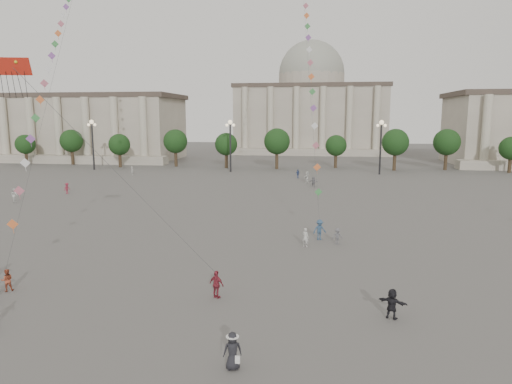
# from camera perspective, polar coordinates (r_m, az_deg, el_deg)

# --- Properties ---
(ground) EXTENTS (360.00, 360.00, 0.00)m
(ground) POSITION_cam_1_polar(r_m,az_deg,el_deg) (25.04, -0.16, -17.36)
(ground) COLOR #565350
(ground) RESTS_ON ground
(hall_west) EXTENTS (84.00, 26.22, 17.20)m
(hall_west) POSITION_cam_1_polar(r_m,az_deg,el_deg) (139.93, -26.25, 7.26)
(hall_west) COLOR gray
(hall_west) RESTS_ON ground
(hall_central) EXTENTS (48.30, 34.30, 35.50)m
(hall_central) POSITION_cam_1_polar(r_m,az_deg,el_deg) (151.42, 6.85, 10.43)
(hall_central) COLOR gray
(hall_central) RESTS_ON ground
(tree_row) EXTENTS (137.12, 5.12, 8.00)m
(tree_row) POSITION_cam_1_polar(r_m,az_deg,el_deg) (100.36, 6.15, 5.97)
(tree_row) COLOR #332519
(tree_row) RESTS_ON ground
(lamp_post_far_west) EXTENTS (2.00, 0.90, 10.65)m
(lamp_post_far_west) POSITION_cam_1_polar(r_m,az_deg,el_deg) (104.04, -19.78, 6.67)
(lamp_post_far_west) COLOR #262628
(lamp_post_far_west) RESTS_ON ground
(lamp_post_mid_west) EXTENTS (2.00, 0.90, 10.65)m
(lamp_post_mid_west) POSITION_cam_1_polar(r_m,az_deg,el_deg) (93.99, -3.23, 6.98)
(lamp_post_mid_west) COLOR #262628
(lamp_post_mid_west) RESTS_ON ground
(lamp_post_mid_east) EXTENTS (2.00, 0.90, 10.65)m
(lamp_post_mid_east) POSITION_cam_1_polar(r_m,az_deg,el_deg) (92.98, 15.35, 6.63)
(lamp_post_mid_east) COLOR #262628
(lamp_post_mid_east) RESTS_ON ground
(person_crowd_0) EXTENTS (0.99, 0.94, 1.65)m
(person_crowd_0) POSITION_cam_1_polar(r_m,az_deg,el_deg) (85.10, 5.25, 2.29)
(person_crowd_0) COLOR #394C81
(person_crowd_0) RESTS_ON ground
(person_crowd_1) EXTENTS (1.14, 1.06, 1.87)m
(person_crowd_1) POSITION_cam_1_polar(r_m,az_deg,el_deg) (68.82, -27.95, -0.36)
(person_crowd_1) COLOR silver
(person_crowd_1) RESTS_ON ground
(person_crowd_2) EXTENTS (0.89, 1.18, 1.63)m
(person_crowd_2) POSITION_cam_1_polar(r_m,az_deg,el_deg) (73.07, -22.55, 0.43)
(person_crowd_2) COLOR maroon
(person_crowd_2) RESTS_ON ground
(person_crowd_3) EXTENTS (1.69, 1.13, 1.75)m
(person_crowd_3) POSITION_cam_1_polar(r_m,az_deg,el_deg) (27.50, 16.64, -13.24)
(person_crowd_3) COLOR black
(person_crowd_3) RESTS_ON ground
(person_crowd_4) EXTENTS (1.16, 1.87, 1.92)m
(person_crowd_4) POSITION_cam_1_polar(r_m,az_deg,el_deg) (79.55, 6.41, 1.88)
(person_crowd_4) COLOR silver
(person_crowd_4) RESTS_ON ground
(person_crowd_6) EXTENTS (1.04, 0.72, 1.48)m
(person_crowd_6) POSITION_cam_1_polar(r_m,az_deg,el_deg) (41.51, 10.14, -5.46)
(person_crowd_6) COLOR #57575B
(person_crowd_6) RESTS_ON ground
(person_crowd_10) EXTENTS (0.53, 0.69, 1.67)m
(person_crowd_10) POSITION_cam_1_polar(r_m,az_deg,el_deg) (92.76, -15.21, 2.59)
(person_crowd_10) COLOR #B6B5B1
(person_crowd_10) RESTS_ON ground
(person_crowd_12) EXTENTS (1.62, 0.73, 1.69)m
(person_crowd_12) POSITION_cam_1_polar(r_m,az_deg,el_deg) (74.73, 7.20, 1.29)
(person_crowd_12) COLOR slate
(person_crowd_12) RESTS_ON ground
(person_crowd_13) EXTENTS (0.74, 0.67, 1.71)m
(person_crowd_13) POSITION_cam_1_polar(r_m,az_deg,el_deg) (40.28, 6.19, -5.66)
(person_crowd_13) COLOR #B7B7B3
(person_crowd_13) RESTS_ON ground
(tourist_0) EXTENTS (1.13, 0.82, 1.78)m
(tourist_0) POSITION_cam_1_polar(r_m,az_deg,el_deg) (29.24, -4.95, -11.44)
(tourist_0) COLOR maroon
(tourist_0) RESTS_ON ground
(kite_flyer_0) EXTENTS (0.91, 0.87, 1.49)m
(kite_flyer_0) POSITION_cam_1_polar(r_m,az_deg,el_deg) (34.37, -28.69, -9.64)
(kite_flyer_0) COLOR #9F452B
(kite_flyer_0) RESTS_ON ground
(kite_flyer_1) EXTENTS (1.41, 1.12, 1.91)m
(kite_flyer_1) POSITION_cam_1_polar(r_m,az_deg,el_deg) (42.68, 7.95, -4.69)
(kite_flyer_1) COLOR #2E4968
(kite_flyer_1) RESTS_ON ground
(hat_person) EXTENTS (0.99, 0.81, 1.74)m
(hat_person) POSITION_cam_1_polar(r_m,az_deg,el_deg) (21.71, -2.94, -19.14)
(hat_person) COLOR black
(hat_person) RESTS_ON ground
(dragon_kite) EXTENTS (7.39, 1.02, 17.82)m
(dragon_kite) POSITION_cam_1_polar(r_m,az_deg,el_deg) (32.29, -27.88, 12.30)
(dragon_kite) COLOR red
(dragon_kite) RESTS_ON ground
(kite_train_west) EXTENTS (18.74, 46.80, 63.04)m
(kite_train_west) POSITION_cam_1_polar(r_m,az_deg,el_deg) (60.05, -23.18, 18.18)
(kite_train_west) COLOR #3F3F3F
(kite_train_west) RESTS_ON ground
(kite_train_mid) EXTENTS (5.32, 41.56, 61.27)m
(kite_train_mid) POSITION_cam_1_polar(r_m,az_deg,el_deg) (65.30, 6.19, 22.02)
(kite_train_mid) COLOR #3F3F3F
(kite_train_mid) RESTS_ON ground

